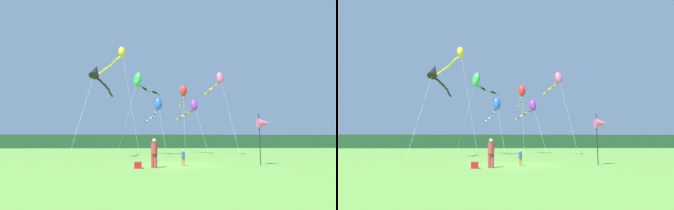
% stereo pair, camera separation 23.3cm
% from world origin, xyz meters
% --- Properties ---
extents(ground_plane, '(120.00, 120.00, 0.00)m').
position_xyz_m(ground_plane, '(0.00, 0.00, 0.00)').
color(ground_plane, '#5B9338').
extents(distant_treeline, '(108.00, 3.11, 3.01)m').
position_xyz_m(distant_treeline, '(0.00, 45.00, 1.51)').
color(distant_treeline, '#1E4228').
rests_on(distant_treeline, ground).
extents(person_adult, '(0.40, 0.40, 1.81)m').
position_xyz_m(person_adult, '(-1.27, -2.23, 1.01)').
color(person_adult, '#B23338').
rests_on(person_adult, ground).
extents(person_child, '(0.24, 0.24, 1.07)m').
position_xyz_m(person_child, '(0.68, -0.78, 0.60)').
color(person_child, olive).
rests_on(person_child, ground).
extents(cooler_box, '(0.43, 0.43, 0.39)m').
position_xyz_m(cooler_box, '(-2.26, -2.44, 0.19)').
color(cooler_box, red).
rests_on(cooler_box, ground).
extents(banner_flag_pole, '(0.90, 0.70, 3.52)m').
position_xyz_m(banner_flag_pole, '(6.39, -0.64, 2.85)').
color(banner_flag_pole, black).
rests_on(banner_flag_pole, ground).
extents(kite_black, '(2.03, 9.76, 9.34)m').
position_xyz_m(kite_black, '(-7.00, 7.62, 8.34)').
color(kite_black, '#B2B2B2').
rests_on(kite_black, ground).
extents(kite_rainbow, '(2.34, 7.49, 9.81)m').
position_xyz_m(kite_rainbow, '(6.37, 12.60, 8.88)').
color(kite_rainbow, '#B2B2B2').
rests_on(kite_rainbow, ground).
extents(kite_purple, '(3.25, 7.03, 7.10)m').
position_xyz_m(kite_purple, '(3.72, 16.15, 6.07)').
color(kite_purple, '#B2B2B2').
rests_on(kite_purple, ground).
extents(kite_green, '(4.65, 4.58, 9.52)m').
position_xyz_m(kite_green, '(-3.05, 11.81, 8.48)').
color(kite_green, '#B2B2B2').
rests_on(kite_green, ground).
extents(kite_yellow, '(6.18, 7.20, 12.53)m').
position_xyz_m(kite_yellow, '(-5.50, 12.32, 11.55)').
color(kite_yellow, '#B2B2B2').
rests_on(kite_yellow, ground).
extents(kite_blue, '(2.72, 7.65, 7.05)m').
position_xyz_m(kite_blue, '(-0.90, 14.05, 5.96)').
color(kite_blue, '#B2B2B2').
rests_on(kite_blue, ground).
extents(kite_red, '(0.88, 6.17, 8.84)m').
position_xyz_m(kite_red, '(2.46, 15.89, 7.90)').
color(kite_red, '#B2B2B2').
rests_on(kite_red, ground).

